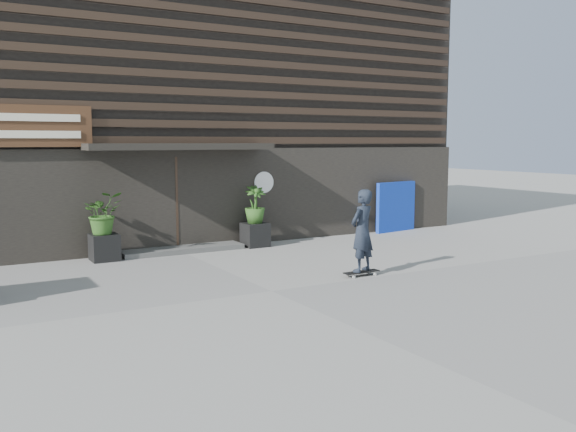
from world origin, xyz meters
TOP-DOWN VIEW (x-y plane):
  - ground at (0.00, 0.00)m, footprint 80.00×80.00m
  - entrance_step at (0.00, 4.60)m, footprint 3.00×0.80m
  - planter_pot_left at (-1.90, 4.40)m, footprint 0.60×0.60m
  - bamboo_left at (-1.90, 4.40)m, footprint 0.86×0.75m
  - planter_pot_right at (1.90, 4.40)m, footprint 0.60×0.60m
  - bamboo_right at (1.90, 4.40)m, footprint 0.54×0.54m
  - blue_tarp at (6.74, 4.70)m, footprint 1.57×0.37m
  - building at (-0.00, 9.96)m, footprint 18.00×11.00m
  - skateboarder at (2.15, 0.20)m, footprint 0.78×0.58m

SIDE VIEW (x-z plane):
  - ground at x=0.00m, z-range 0.00..0.00m
  - entrance_step at x=0.00m, z-range 0.00..0.12m
  - planter_pot_left at x=-1.90m, z-range 0.00..0.60m
  - planter_pot_right at x=1.90m, z-range 0.00..0.60m
  - blue_tarp at x=6.74m, z-range 0.00..1.48m
  - skateboarder at x=2.15m, z-range 0.04..1.78m
  - bamboo_left at x=-1.90m, z-range 0.60..1.56m
  - bamboo_right at x=1.90m, z-range 0.60..1.56m
  - building at x=0.00m, z-range -0.01..7.99m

